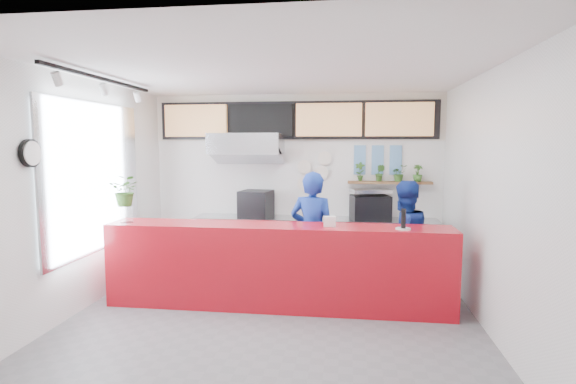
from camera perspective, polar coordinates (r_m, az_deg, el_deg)
The scene contains 46 objects.
floor at distance 5.78m, azimuth -1.97°, elevation -15.72°, with size 5.00×5.00×0.00m, color slate.
ceiling at distance 5.43m, azimuth -2.09°, elevation 15.15°, with size 5.00×5.00×0.00m, color silver.
wall_back at distance 7.86m, azimuth 1.00°, elevation 1.40°, with size 5.00×5.00×0.00m, color white.
wall_left at distance 6.31m, azimuth -25.01°, elevation -0.34°, with size 5.00×5.00×0.00m, color white.
wall_right at distance 5.56m, azimuth 24.29°, elevation -1.11°, with size 5.00×5.00×0.00m, color white.
service_counter at distance 5.97m, azimuth -1.35°, elevation -9.39°, with size 4.50×0.60×1.10m, color #AB0C17.
cream_band at distance 7.84m, azimuth 1.01°, elevation 9.43°, with size 5.00×0.02×0.80m, color beige.
prep_bench at distance 7.86m, azimuth -5.10°, elevation -6.37°, with size 1.80×0.60×0.90m, color #B2B5BA.
panini_oven at distance 7.71m, azimuth -4.07°, elevation -1.50°, with size 0.50×0.50×0.45m, color black.
extraction_hood at distance 7.63m, azimuth -5.31°, elevation 6.12°, with size 1.20×0.70×0.35m, color #B2B5BA.
hood_lip at distance 7.63m, azimuth -5.29°, elevation 4.62°, with size 1.20×0.70×0.08m, color #B2B5BA.
right_bench at distance 7.70m, azimuth 11.97°, elevation -6.75°, with size 1.80×0.60×0.90m, color #B2B5BA.
espresso_machine at distance 7.57m, azimuth 10.39°, elevation -1.95°, with size 0.62×0.44×0.40m, color black.
espresso_tray at distance 7.53m, azimuth 10.43°, elevation 0.17°, with size 0.63×0.43×0.06m, color #AAADB1.
herb_shelf at distance 7.74m, azimuth 12.76°, elevation 1.18°, with size 1.40×0.18×0.04m, color brown.
menu_board_far_left at distance 8.12m, azimuth -11.60°, elevation 8.85°, with size 1.10×0.10×0.55m, color tan.
menu_board_mid_left at distance 7.82m, azimuth -3.44°, elevation 9.07°, with size 1.10×0.10×0.55m, color black.
menu_board_mid_right at distance 7.68m, azimuth 5.20°, elevation 9.10°, with size 1.10×0.10×0.55m, color tan.
menu_board_far_right at distance 7.72m, azimuth 13.94°, elevation 8.94°, with size 1.10×0.10×0.55m, color tan.
soffit at distance 7.81m, azimuth 0.98°, elevation 9.08°, with size 4.80×0.04×0.65m, color black.
window_pane at distance 6.54m, azimuth -23.46°, elevation 1.69°, with size 0.04×2.20×1.90m, color silver.
window_frame at distance 6.53m, azimuth -23.31°, elevation 1.69°, with size 0.03×2.30×2.00m, color #B2B5BA.
wall_clock_rim at distance 5.52m, azimuth -29.94°, elevation 4.29°, with size 0.30×0.30×0.05m, color black.
wall_clock_face at distance 5.50m, azimuth -29.69°, elevation 4.30°, with size 0.26×0.26×0.02m, color white.
track_rail at distance 6.13m, azimuth -22.39°, elevation 13.10°, with size 0.05×2.40×0.04m, color black.
dec_plate_a at distance 7.80m, azimuth 2.08°, elevation 3.20°, with size 0.24×0.24×0.03m, color silver.
dec_plate_b at distance 7.78m, azimuth 4.28°, elevation 2.44°, with size 0.24×0.24×0.03m, color silver.
dec_plate_c at distance 7.82m, azimuth 2.07°, elevation 1.01°, with size 0.24×0.24×0.03m, color silver.
dec_plate_d at distance 7.77m, azimuth 4.66°, elevation 4.28°, with size 0.24×0.24×0.03m, color silver.
photo_frame_a at distance 7.77m, azimuth 9.11°, elevation 4.96°, with size 0.20×0.02×0.25m, color #598CBF.
photo_frame_b at distance 7.78m, azimuth 11.33°, elevation 4.92°, with size 0.20×0.02×0.25m, color #598CBF.
photo_frame_c at distance 7.81m, azimuth 13.53°, elevation 4.87°, with size 0.20×0.02×0.25m, color #598CBF.
photo_frame_d at distance 7.78m, azimuth 9.08°, elevation 3.12°, with size 0.20×0.02×0.25m, color #598CBF.
photo_frame_e at distance 7.79m, azimuth 11.29°, elevation 3.08°, with size 0.20×0.02×0.25m, color #598CBF.
photo_frame_f at distance 7.82m, azimuth 13.49°, elevation 3.04°, with size 0.20×0.02×0.25m, color #598CBF.
staff_center at distance 6.31m, azimuth 3.13°, elevation -5.41°, with size 0.65×0.43×1.77m, color navy.
staff_right at distance 6.46m, azimuth 14.42°, elevation -5.89°, with size 0.80×0.62×1.65m, color navy.
herb_a at distance 7.70m, azimuth 9.11°, elevation 2.59°, with size 0.17×0.12×0.33m, color #346122.
herb_b at distance 7.72m, azimuth 11.61°, elevation 2.40°, with size 0.16×0.13×0.29m, color #346122.
herb_c at distance 7.75m, azimuth 13.92°, elevation 2.34°, with size 0.25×0.22×0.28m, color #346122.
herb_d at distance 7.79m, azimuth 16.15°, elevation 2.32°, with size 0.16×0.14×0.29m, color #346122.
glass_vase at distance 6.39m, azimuth -19.80°, elevation -2.74°, with size 0.17×0.17×0.21m, color silver.
basil_vase at distance 6.35m, azimuth -19.91°, elevation 0.17°, with size 0.38×0.33×0.42m, color #346122.
napkin_holder at distance 5.74m, azimuth 5.30°, elevation -3.75°, with size 0.15×0.09×0.13m, color silver.
white_plate at distance 5.73m, azimuth 14.42°, elevation -4.54°, with size 0.19×0.19×0.01m, color silver.
pepper_mill at distance 5.71m, azimuth 14.45°, elevation -3.28°, with size 0.06×0.06×0.24m, color black.
Camera 1 is at (0.89, -5.28, 2.15)m, focal length 28.00 mm.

